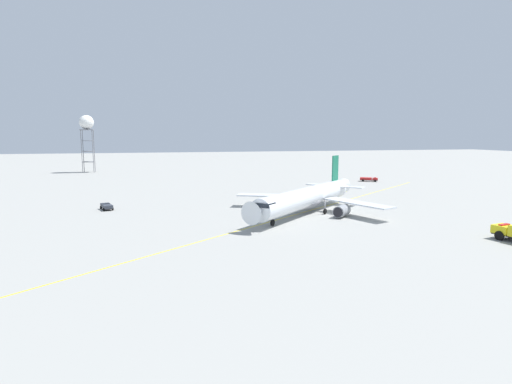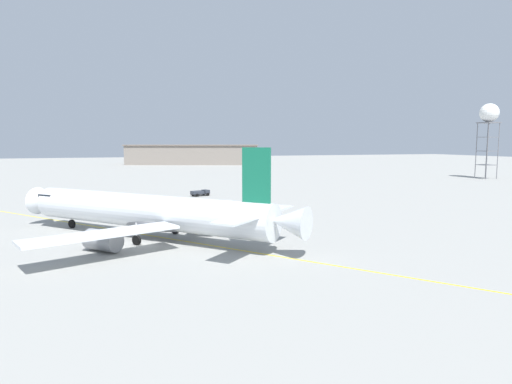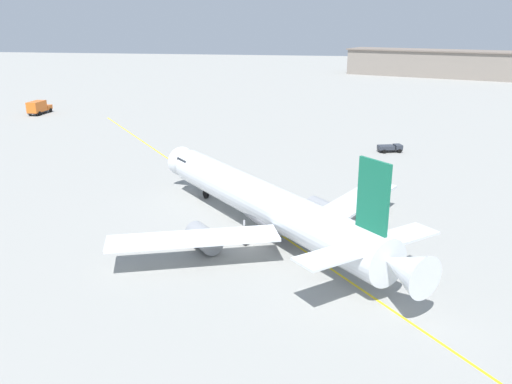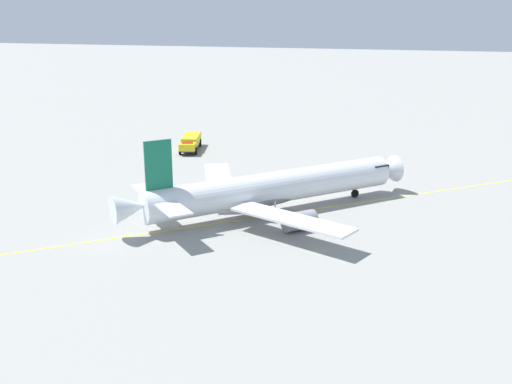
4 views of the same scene
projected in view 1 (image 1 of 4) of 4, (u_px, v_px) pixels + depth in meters
ground_plane at (324, 214)px, 82.82m from camera, size 600.00×600.00×0.00m
airliner_main at (307, 198)px, 82.54m from camera, size 30.81×31.97×10.83m
baggage_truck_truck at (107, 206)px, 86.89m from camera, size 4.22×2.93×1.22m
ops_pickup_truck at (369, 179)px, 139.46m from camera, size 4.60×5.89×1.41m
radar_tower at (87, 124)px, 171.00m from camera, size 5.72×5.72×23.31m
taxiway_centreline at (289, 216)px, 80.03m from camera, size 89.52×113.09×0.01m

